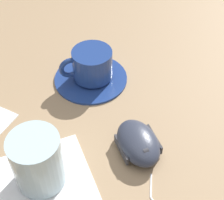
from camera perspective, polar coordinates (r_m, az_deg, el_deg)
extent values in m
plane|color=#9E7F5B|center=(0.64, -5.88, -4.28)|extent=(3.00, 3.00, 0.00)
cylinder|color=navy|center=(0.72, -3.55, 3.74)|extent=(0.15, 0.15, 0.01)
cylinder|color=navy|center=(0.70, -3.28, 6.00)|extent=(0.08, 0.08, 0.06)
torus|color=navy|center=(0.69, -6.94, 5.33)|extent=(0.02, 0.05, 0.05)
ellipsoid|color=#2D3342|center=(0.59, 4.36, -7.05)|extent=(0.12, 0.09, 0.04)
cylinder|color=#38383D|center=(0.57, 5.59, -8.51)|extent=(0.01, 0.01, 0.01)
cube|color=#38383D|center=(0.60, 7.04, -6.44)|extent=(0.06, 0.02, 0.02)
cube|color=#38383D|center=(0.59, 1.55, -8.21)|extent=(0.06, 0.02, 0.02)
cylinder|color=white|center=(0.57, 6.49, -13.86)|extent=(0.03, 0.03, 0.00)
sphere|color=white|center=(0.58, 6.54, -12.12)|extent=(0.00, 0.00, 0.00)
sphere|color=white|center=(0.56, 6.44, -15.66)|extent=(0.00, 0.00, 0.00)
cube|color=white|center=(0.58, -11.01, -13.12)|extent=(0.18, 0.18, 0.00)
cylinder|color=silver|center=(0.54, -12.28, -9.85)|extent=(0.08, 0.08, 0.10)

